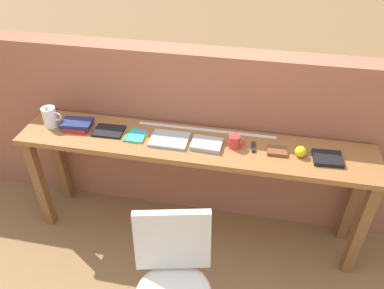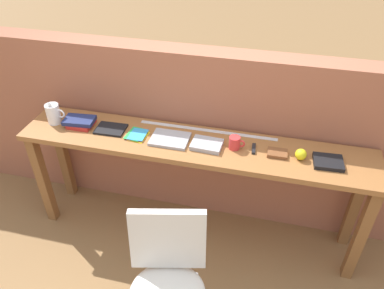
{
  "view_description": "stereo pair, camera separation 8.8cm",
  "coord_description": "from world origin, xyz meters",
  "px_view_note": "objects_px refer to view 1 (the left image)",
  "views": [
    {
      "loc": [
        0.4,
        -1.76,
        2.4
      ],
      "look_at": [
        0.0,
        0.25,
        0.9
      ],
      "focal_mm": 35.0,
      "sensor_mm": 36.0,
      "label": 1
    },
    {
      "loc": [
        0.49,
        -1.74,
        2.4
      ],
      "look_at": [
        0.0,
        0.25,
        0.9
      ],
      "focal_mm": 35.0,
      "sensor_mm": 36.0,
      "label": 2
    }
  ],
  "objects_px": {
    "pamphlet_pile_colourful": "(136,136)",
    "leather_journal_brown": "(277,151)",
    "sports_ball_small": "(301,152)",
    "mug": "(235,142)",
    "magazine_cycling": "(109,131)",
    "chair_white_moulded": "(173,276)",
    "book_open_centre": "(169,140)",
    "pitcher_white": "(50,117)",
    "book_stack_leftmost": "(78,125)",
    "book_repair_rightmost": "(328,158)",
    "multitool_folded": "(254,147)"
  },
  "relations": [
    {
      "from": "leather_journal_brown",
      "to": "book_repair_rightmost",
      "type": "height_order",
      "value": "book_repair_rightmost"
    },
    {
      "from": "leather_journal_brown",
      "to": "book_open_centre",
      "type": "bearing_deg",
      "value": -179.79
    },
    {
      "from": "chair_white_moulded",
      "to": "magazine_cycling",
      "type": "relative_size",
      "value": 4.2
    },
    {
      "from": "sports_ball_small",
      "to": "book_open_centre",
      "type": "bearing_deg",
      "value": 179.99
    },
    {
      "from": "book_open_centre",
      "to": "magazine_cycling",
      "type": "bearing_deg",
      "value": 177.23
    },
    {
      "from": "book_stack_leftmost",
      "to": "mug",
      "type": "distance_m",
      "value": 1.15
    },
    {
      "from": "book_repair_rightmost",
      "to": "book_stack_leftmost",
      "type": "bearing_deg",
      "value": 175.72
    },
    {
      "from": "pitcher_white",
      "to": "magazine_cycling",
      "type": "bearing_deg",
      "value": 0.58
    },
    {
      "from": "sports_ball_small",
      "to": "magazine_cycling",
      "type": "bearing_deg",
      "value": 179.06
    },
    {
      "from": "pitcher_white",
      "to": "book_open_centre",
      "type": "relative_size",
      "value": 0.7
    },
    {
      "from": "book_open_centre",
      "to": "multitool_folded",
      "type": "xyz_separation_m",
      "value": [
        0.58,
        0.03,
        -0.0
      ]
    },
    {
      "from": "chair_white_moulded",
      "to": "mug",
      "type": "bearing_deg",
      "value": 73.79
    },
    {
      "from": "magazine_cycling",
      "to": "leather_journal_brown",
      "type": "xyz_separation_m",
      "value": [
        1.19,
        -0.01,
        0.0
      ]
    },
    {
      "from": "book_stack_leftmost",
      "to": "leather_journal_brown",
      "type": "distance_m",
      "value": 1.43
    },
    {
      "from": "pamphlet_pile_colourful",
      "to": "book_repair_rightmost",
      "type": "bearing_deg",
      "value": -0.34
    },
    {
      "from": "chair_white_moulded",
      "to": "multitool_folded",
      "type": "relative_size",
      "value": 8.1
    },
    {
      "from": "pamphlet_pile_colourful",
      "to": "sports_ball_small",
      "type": "height_order",
      "value": "sports_ball_small"
    },
    {
      "from": "book_repair_rightmost",
      "to": "leather_journal_brown",
      "type": "bearing_deg",
      "value": 173.67
    },
    {
      "from": "book_open_centre",
      "to": "leather_journal_brown",
      "type": "distance_m",
      "value": 0.74
    },
    {
      "from": "book_open_centre",
      "to": "mug",
      "type": "bearing_deg",
      "value": 1.93
    },
    {
      "from": "book_stack_leftmost",
      "to": "magazine_cycling",
      "type": "relative_size",
      "value": 1.09
    },
    {
      "from": "book_repair_rightmost",
      "to": "pitcher_white",
      "type": "bearing_deg",
      "value": 176.07
    },
    {
      "from": "pitcher_white",
      "to": "magazine_cycling",
      "type": "relative_size",
      "value": 0.86
    },
    {
      "from": "chair_white_moulded",
      "to": "pitcher_white",
      "type": "relative_size",
      "value": 4.85
    },
    {
      "from": "pamphlet_pile_colourful",
      "to": "book_repair_rightmost",
      "type": "distance_m",
      "value": 1.3
    },
    {
      "from": "pitcher_white",
      "to": "sports_ball_small",
      "type": "relative_size",
      "value": 2.46
    },
    {
      "from": "book_stack_leftmost",
      "to": "magazine_cycling",
      "type": "xyz_separation_m",
      "value": [
        0.24,
        -0.0,
        -0.02
      ]
    },
    {
      "from": "chair_white_moulded",
      "to": "leather_journal_brown",
      "type": "bearing_deg",
      "value": 57.36
    },
    {
      "from": "pitcher_white",
      "to": "book_stack_leftmost",
      "type": "distance_m",
      "value": 0.21
    },
    {
      "from": "book_stack_leftmost",
      "to": "magazine_cycling",
      "type": "bearing_deg",
      "value": -0.91
    },
    {
      "from": "mug",
      "to": "sports_ball_small",
      "type": "xyz_separation_m",
      "value": [
        0.43,
        -0.02,
        -0.01
      ]
    },
    {
      "from": "book_stack_leftmost",
      "to": "leather_journal_brown",
      "type": "relative_size",
      "value": 1.79
    },
    {
      "from": "magazine_cycling",
      "to": "book_open_centre",
      "type": "bearing_deg",
      "value": -4.47
    },
    {
      "from": "pamphlet_pile_colourful",
      "to": "sports_ball_small",
      "type": "bearing_deg",
      "value": -0.05
    },
    {
      "from": "book_stack_leftmost",
      "to": "mug",
      "type": "bearing_deg",
      "value": -0.51
    },
    {
      "from": "sports_ball_small",
      "to": "book_repair_rightmost",
      "type": "xyz_separation_m",
      "value": [
        0.18,
        -0.01,
        -0.02
      ]
    },
    {
      "from": "chair_white_moulded",
      "to": "book_stack_leftmost",
      "type": "height_order",
      "value": "book_stack_leftmost"
    },
    {
      "from": "book_stack_leftmost",
      "to": "mug",
      "type": "xyz_separation_m",
      "value": [
        1.15,
        -0.01,
        0.01
      ]
    },
    {
      "from": "pitcher_white",
      "to": "mug",
      "type": "relative_size",
      "value": 1.67
    },
    {
      "from": "pitcher_white",
      "to": "sports_ball_small",
      "type": "height_order",
      "value": "pitcher_white"
    },
    {
      "from": "mug",
      "to": "magazine_cycling",
      "type": "bearing_deg",
      "value": 179.6
    },
    {
      "from": "pitcher_white",
      "to": "leather_journal_brown",
      "type": "relative_size",
      "value": 1.41
    },
    {
      "from": "pamphlet_pile_colourful",
      "to": "leather_journal_brown",
      "type": "relative_size",
      "value": 1.35
    },
    {
      "from": "pitcher_white",
      "to": "book_stack_leftmost",
      "type": "height_order",
      "value": "pitcher_white"
    },
    {
      "from": "book_stack_leftmost",
      "to": "pamphlet_pile_colourful",
      "type": "distance_m",
      "value": 0.45
    },
    {
      "from": "mug",
      "to": "pitcher_white",
      "type": "bearing_deg",
      "value": 179.92
    },
    {
      "from": "book_repair_rightmost",
      "to": "mug",
      "type": "bearing_deg",
      "value": 174.67
    },
    {
      "from": "chair_white_moulded",
      "to": "leather_journal_brown",
      "type": "height_order",
      "value": "leather_journal_brown"
    },
    {
      "from": "book_open_centre",
      "to": "mug",
      "type": "xyz_separation_m",
      "value": [
        0.45,
        0.02,
        0.03
      ]
    },
    {
      "from": "chair_white_moulded",
      "to": "mug",
      "type": "height_order",
      "value": "mug"
    }
  ]
}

